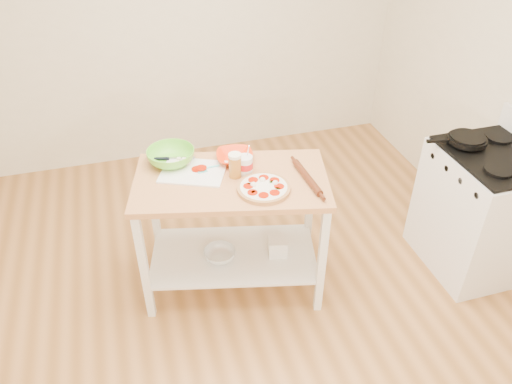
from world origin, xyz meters
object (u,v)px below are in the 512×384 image
object	(u,v)px
yogurt_tub	(245,165)
rolling_pin	(307,177)
skillet	(466,140)
beer_pint	(235,165)
knife	(169,158)
orange_bowl	(235,157)
pizza	(264,188)
gas_stove	(480,210)
green_bowl	(171,157)
shelf_glass_bowl	(220,255)
cutting_board	(193,171)
spatula	(207,169)
prep_island	(232,210)
shelf_bin	(278,246)

from	to	relation	value
yogurt_tub	rolling_pin	world-z (taller)	yogurt_tub
skillet	beer_pint	size ratio (longest dim) A/B	2.52
knife	orange_bowl	xyz separation A→B (m)	(0.42, -0.13, 0.01)
pizza	gas_stove	bearing A→B (deg)	-3.68
green_bowl	shelf_glass_bowl	distance (m)	0.76
skillet	cutting_board	distance (m)	1.85
yogurt_tub	rolling_pin	bearing A→B (deg)	-28.75
pizza	shelf_glass_bowl	bearing A→B (deg)	148.94
spatula	cutting_board	bearing A→B (deg)	168.10
cutting_board	pizza	bearing A→B (deg)	-16.22
knife	yogurt_tub	world-z (taller)	yogurt_tub
green_bowl	shelf_glass_bowl	size ratio (longest dim) A/B	1.40
cutting_board	knife	distance (m)	0.22
cutting_board	shelf_glass_bowl	world-z (taller)	cutting_board
rolling_pin	knife	bearing A→B (deg)	149.32
pizza	orange_bowl	world-z (taller)	orange_bowl
gas_stove	orange_bowl	size ratio (longest dim) A/B	4.61
rolling_pin	shelf_glass_bowl	distance (m)	0.85
spatula	knife	xyz separation A→B (m)	(-0.22, 0.19, 0.00)
gas_stove	green_bowl	distance (m)	2.21
skillet	orange_bowl	world-z (taller)	skillet
prep_island	yogurt_tub	distance (m)	0.33
pizza	yogurt_tub	distance (m)	0.23
skillet	yogurt_tub	distance (m)	1.52
gas_stove	skillet	world-z (taller)	gas_stove
orange_bowl	green_bowl	world-z (taller)	green_bowl
prep_island	gas_stove	xyz separation A→B (m)	(1.75, -0.27, -0.18)
rolling_pin	beer_pint	bearing A→B (deg)	157.93
gas_stove	yogurt_tub	world-z (taller)	yogurt_tub
yogurt_tub	shelf_glass_bowl	bearing A→B (deg)	-165.01
cutting_board	spatula	xyz separation A→B (m)	(0.09, -0.01, 0.01)
yogurt_tub	pizza	bearing A→B (deg)	-74.75
orange_bowl	yogurt_tub	size ratio (longest dim) A/B	1.13
skillet	knife	size ratio (longest dim) A/B	1.51
pizza	yogurt_tub	size ratio (longest dim) A/B	1.54
prep_island	shelf_bin	world-z (taller)	prep_island
spatula	prep_island	bearing A→B (deg)	-51.00
gas_stove	orange_bowl	xyz separation A→B (m)	(-1.68, 0.47, 0.46)
skillet	orange_bowl	xyz separation A→B (m)	(-1.55, 0.29, -0.05)
yogurt_tub	rolling_pin	distance (m)	0.40
skillet	rolling_pin	distance (m)	1.17
prep_island	yogurt_tub	bearing A→B (deg)	21.78
yogurt_tub	gas_stove	bearing A→B (deg)	-10.86
spatula	yogurt_tub	xyz separation A→B (m)	(0.23, -0.09, 0.04)
knife	gas_stove	bearing A→B (deg)	-2.40
knife	rolling_pin	size ratio (longest dim) A/B	0.72
gas_stove	beer_pint	world-z (taller)	gas_stove
prep_island	beer_pint	size ratio (longest dim) A/B	8.24
prep_island	pizza	bearing A→B (deg)	-46.82
skillet	shelf_glass_bowl	distance (m)	1.85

